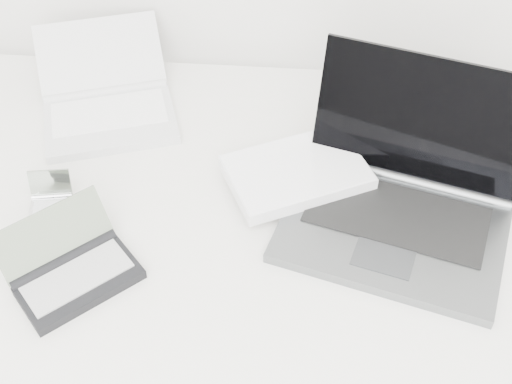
# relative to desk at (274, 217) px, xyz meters

# --- Properties ---
(desk) EXTENTS (1.60, 0.80, 0.73)m
(desk) POSITION_rel_desk_xyz_m (0.00, 0.00, 0.00)
(desk) COLOR white
(desk) RESTS_ON ground
(laptop_large) EXTENTS (0.55, 0.42, 0.25)m
(laptop_large) POSITION_rel_desk_xyz_m (0.17, -0.01, 0.09)
(laptop_large) COLOR #5C5F62
(laptop_large) RESTS_ON desk
(netbook_open_white) EXTENTS (0.34, 0.37, 0.12)m
(netbook_open_white) POSITION_rel_desk_xyz_m (-0.35, 0.22, 0.07)
(netbook_open_white) COLOR silver
(netbook_open_white) RESTS_ON desk
(pda_silver) EXTENTS (0.08, 0.09, 0.06)m
(pda_silver) POSITION_rel_desk_xyz_m (-0.40, -0.05, 0.06)
(pda_silver) COLOR silver
(pda_silver) RESTS_ON desk
(palmtop_charcoal) EXTENTS (0.25, 0.24, 0.09)m
(palmtop_charcoal) POSITION_rel_desk_xyz_m (-0.32, -0.20, 0.07)
(palmtop_charcoal) COLOR black
(palmtop_charcoal) RESTS_ON desk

